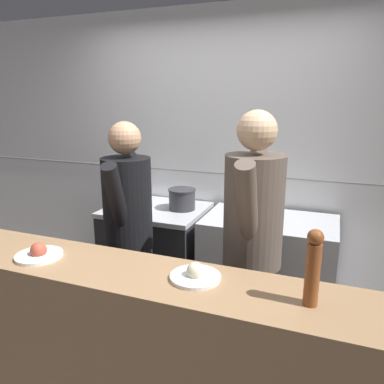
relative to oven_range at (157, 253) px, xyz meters
name	(u,v)px	position (x,y,z in m)	size (l,w,h in m)	color
wall_back_tiled	(219,157)	(0.46, 0.40, 0.86)	(8.00, 0.06, 2.60)	white
oven_range	(157,253)	(0.00, 0.00, 0.00)	(0.86, 0.71, 0.87)	#232326
prep_counter	(267,270)	(1.02, 0.00, 0.00)	(1.04, 0.65, 0.89)	#B7BABF
pass_counter	(139,355)	(0.56, -1.36, 0.05)	(2.58, 0.45, 0.98)	#93704C
stock_pot	(134,199)	(-0.19, -0.05, 0.51)	(0.27, 0.27, 0.15)	#B7BABF
sauce_pot	(182,198)	(0.24, 0.05, 0.53)	(0.24, 0.24, 0.18)	#2D2D33
mixing_bowl_steel	(252,212)	(0.86, 0.03, 0.49)	(0.29, 0.29, 0.07)	#B7BABF
chefs_knife	(248,223)	(0.88, -0.18, 0.46)	(0.31, 0.23, 0.02)	#B7BABF
plated_dish_main	(39,253)	(-0.02, -1.39, 0.56)	(0.25, 0.25, 0.09)	white
plated_dish_appetiser	(195,275)	(0.87, -1.32, 0.56)	(0.25, 0.25, 0.09)	white
pepper_mill	(313,266)	(1.41, -1.36, 0.72)	(0.07, 0.07, 0.34)	brown
chef_head_cook	(129,228)	(0.13, -0.69, 0.50)	(0.41, 0.73, 1.68)	black
chef_sous	(252,240)	(1.03, -0.74, 0.55)	(0.37, 0.77, 1.77)	black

